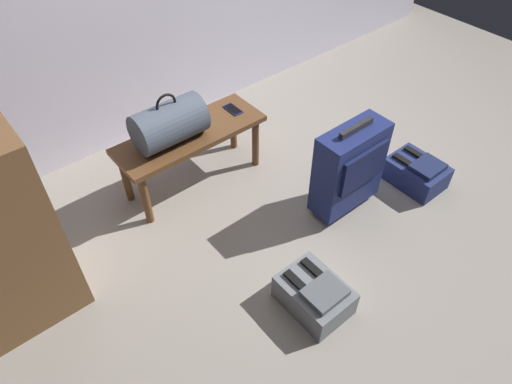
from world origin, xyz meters
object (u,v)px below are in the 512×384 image
Objects in this scene: duffel_bag_slate at (169,123)px; backpack_grey at (315,295)px; backpack_navy at (416,173)px; bench at (191,140)px; cell_phone at (233,109)px; suitcase_upright_navy at (349,168)px.

duffel_bag_slate is 1.16× the size of backpack_grey.
backpack_grey is 1.00× the size of backpack_navy.
cell_phone reaches higher than bench.
duffel_bag_slate reaches higher than suitcase_upright_navy.
backpack_grey is (0.07, -1.24, -0.46)m from duffel_bag_slate.
duffel_bag_slate is at bearing 93.25° from backpack_grey.
bench is at bearing 139.69° from backpack_navy.
duffel_bag_slate is at bearing 180.00° from bench.
suitcase_upright_navy reaches higher than cell_phone.
bench is 2.27× the size of duffel_bag_slate.
bench is 6.94× the size of cell_phone.
duffel_bag_slate reaches higher than backpack_navy.
backpack_navy is at bearing -37.27° from duffel_bag_slate.
suitcase_upright_navy is at bearing -53.21° from bench.
suitcase_upright_navy is (0.25, -0.85, -0.09)m from cell_phone.
bench is 0.24m from duffel_bag_slate.
backpack_grey is at bearing -92.93° from bench.
backpack_grey is (-0.68, -0.42, -0.24)m from suitcase_upright_navy.
duffel_bag_slate is (-0.13, 0.00, 0.20)m from bench.
backpack_grey is at bearing -86.75° from duffel_bag_slate.
suitcase_upright_navy is at bearing 163.32° from backpack_navy.
duffel_bag_slate is 3.06× the size of cell_phone.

